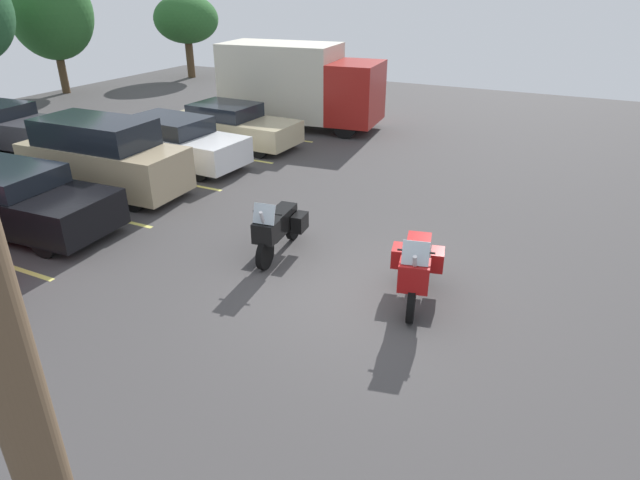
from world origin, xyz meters
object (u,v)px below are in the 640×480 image
Objects in this scene: motorcycle_second at (278,227)px; car_champagne at (231,125)px; car_tan at (102,157)px; car_white at (174,142)px; box_truck at (298,84)px; motorcycle_touring at (416,266)px; car_black at (15,200)px.

motorcycle_second is 8.62m from car_champagne.
car_tan is at bearing 79.57° from motorcycle_second.
box_truck is at bearing -9.99° from car_white.
motorcycle_second is at bearing 81.67° from motorcycle_touring.
car_black is at bearing 177.78° from car_champagne.
motorcycle_second is at bearing -122.58° from car_white.
car_white reaches higher than motorcycle_second.
box_truck is (11.45, -1.12, 0.90)m from car_black.
car_tan is (2.68, 0.05, 0.26)m from car_black.
car_white is at bearing 57.42° from motorcycle_second.
car_black is 1.05× the size of car_tan.
car_white is 2.67m from car_champagne.
car_white is at bearing 170.01° from box_truck.
motorcycle_second is 6.21m from car_black.
box_truck reaches higher than car_champagne.
car_tan is at bearing 176.18° from car_champagne.
car_champagne is at bearing 166.69° from box_truck.
car_tan reaches higher than motorcycle_second.
motorcycle_second is at bearing -100.43° from car_tan.
car_tan is (1.57, 9.15, 0.29)m from motorcycle_touring.
car_white is (5.37, -0.05, 0.02)m from car_black.
motorcycle_touring is 3.13m from motorcycle_second.
motorcycle_touring is at bearing -128.21° from car_champagne.
car_black is 11.54m from box_truck.
car_champagne is at bearing 41.37° from motorcycle_second.
motorcycle_touring is 1.05× the size of motorcycle_second.
motorcycle_second is 0.44× the size of car_champagne.
car_black is 5.37m from car_white.
car_white is at bearing 64.80° from motorcycle_touring.
car_champagne is (6.92, 8.79, 0.01)m from motorcycle_touring.
car_tan reaches higher than car_champagne.
car_tan is 2.71m from car_white.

